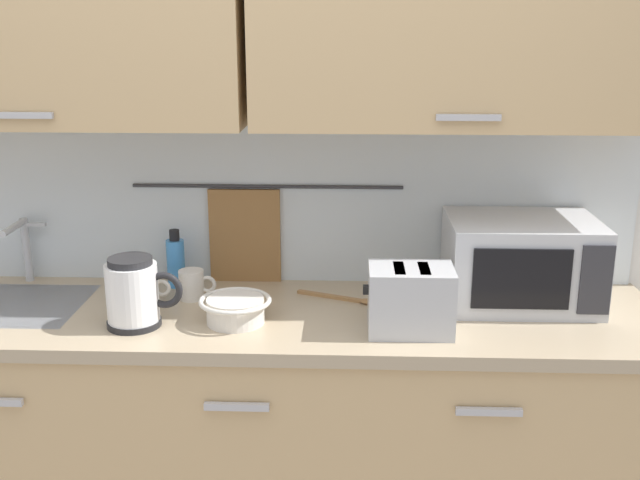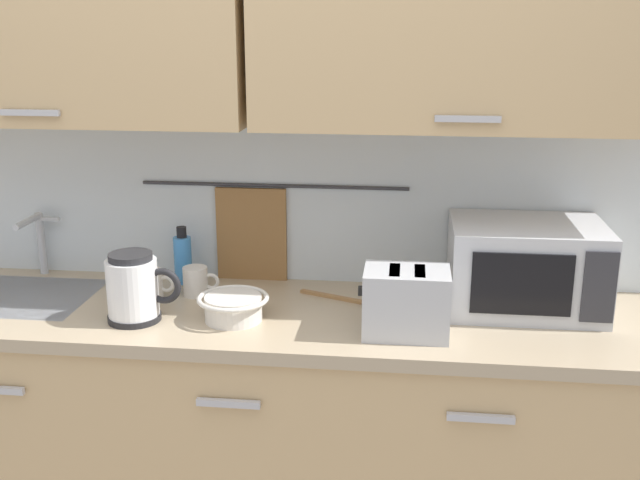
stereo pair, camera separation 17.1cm
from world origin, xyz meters
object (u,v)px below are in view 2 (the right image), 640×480
(electric_kettle, at_px, (134,288))
(wooden_spoon, at_px, (348,299))
(mug_by_kettle, at_px, (151,284))
(mixing_bowl, at_px, (233,306))
(mug_near_sink, at_px, (196,281))
(toaster, at_px, (406,302))
(microwave, at_px, (526,266))
(dish_soap_bottle, at_px, (183,258))

(electric_kettle, height_order, wooden_spoon, electric_kettle)
(mug_by_kettle, bearing_deg, wooden_spoon, 4.04)
(electric_kettle, distance_m, mug_by_kettle, 0.20)
(mixing_bowl, xyz_separation_m, wooden_spoon, (0.33, 0.20, -0.04))
(mixing_bowl, bearing_deg, mug_near_sink, 130.65)
(mug_near_sink, distance_m, mug_by_kettle, 0.14)
(toaster, bearing_deg, electric_kettle, 179.55)
(toaster, bearing_deg, wooden_spoon, 127.41)
(microwave, bearing_deg, mug_near_sink, -179.36)
(mixing_bowl, relative_size, mug_by_kettle, 1.78)
(microwave, distance_m, mixing_bowl, 0.90)
(microwave, distance_m, wooden_spoon, 0.56)
(toaster, bearing_deg, microwave, 34.27)
(mug_near_sink, xyz_separation_m, wooden_spoon, (0.49, 0.00, -0.04))
(dish_soap_bottle, height_order, wooden_spoon, dish_soap_bottle)
(mug_by_kettle, height_order, wooden_spoon, mug_by_kettle)
(electric_kettle, xyz_separation_m, dish_soap_bottle, (0.04, 0.35, -0.01))
(microwave, bearing_deg, wooden_spoon, -179.13)
(mug_by_kettle, bearing_deg, mixing_bowl, -26.74)
(microwave, height_order, wooden_spoon, microwave)
(dish_soap_bottle, bearing_deg, toaster, -25.03)
(electric_kettle, distance_m, toaster, 0.80)
(mixing_bowl, relative_size, wooden_spoon, 0.80)
(dish_soap_bottle, height_order, mug_by_kettle, dish_soap_bottle)
(dish_soap_bottle, bearing_deg, mug_near_sink, -56.40)
(dish_soap_bottle, height_order, mixing_bowl, dish_soap_bottle)
(wooden_spoon, bearing_deg, microwave, 0.87)
(electric_kettle, bearing_deg, toaster, -0.45)
(microwave, height_order, mixing_bowl, microwave)
(electric_kettle, bearing_deg, wooden_spoon, 20.62)
(dish_soap_bottle, bearing_deg, microwave, -5.42)
(mixing_bowl, bearing_deg, dish_soap_bottle, 128.15)
(dish_soap_bottle, distance_m, toaster, 0.83)
(dish_soap_bottle, relative_size, mug_by_kettle, 1.63)
(mug_near_sink, bearing_deg, wooden_spoon, 0.38)
(mixing_bowl, distance_m, wooden_spoon, 0.38)
(mug_near_sink, bearing_deg, mug_by_kettle, -163.24)
(dish_soap_bottle, distance_m, mug_by_kettle, 0.17)
(dish_soap_bottle, bearing_deg, electric_kettle, -97.22)
(mug_near_sink, relative_size, toaster, 0.47)
(mug_near_sink, height_order, mixing_bowl, mug_near_sink)
(mixing_bowl, height_order, wooden_spoon, mixing_bowl)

